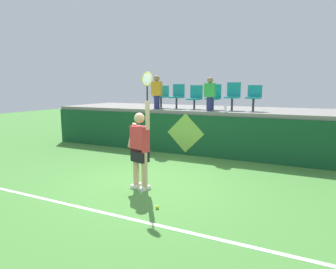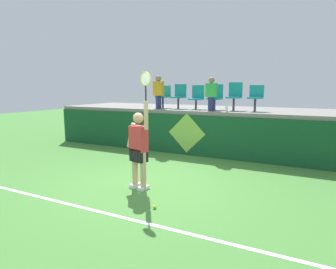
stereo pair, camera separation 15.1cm
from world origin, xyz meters
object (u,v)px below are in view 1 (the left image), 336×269
tennis_ball (157,207)px  stadium_chair_5 (254,96)px  spectator_1 (157,91)px  stadium_chair_1 (177,95)px  water_bottle (225,108)px  stadium_chair_0 (162,95)px  tennis_player (140,147)px  stadium_chair_3 (214,96)px  stadium_chair_2 (195,96)px  spectator_0 (210,93)px  stadium_chair_4 (233,95)px

tennis_ball → stadium_chair_5: bearing=81.3°
tennis_ball → spectator_1: bearing=118.0°
stadium_chair_1 → stadium_chair_5: 2.63m
water_bottle → stadium_chair_0: (-2.53, 0.71, 0.35)m
tennis_player → stadium_chair_1: bearing=103.7°
stadium_chair_0 → stadium_chair_3: (1.94, 0.01, -0.01)m
stadium_chair_0 → tennis_ball: bearing=-63.9°
stadium_chair_2 → stadium_chair_3: 0.66m
tennis_player → spectator_0: 4.00m
stadium_chair_2 → stadium_chair_3: (0.66, -0.00, 0.02)m
water_bottle → stadium_chair_5: bearing=44.9°
stadium_chair_0 → stadium_chair_5: 3.24m
stadium_chair_5 → tennis_ball: bearing=-98.7°
spectator_0 → stadium_chair_4: bearing=33.9°
water_bottle → stadium_chair_5: stadium_chair_5 is taller
spectator_0 → tennis_player: bearing=-94.1°
stadium_chair_1 → stadium_chair_3: 1.32m
tennis_player → tennis_ball: bearing=-43.4°
stadium_chair_1 → tennis_player: bearing=-76.3°
stadium_chair_4 → stadium_chair_3: bearing=180.0°
stadium_chair_2 → stadium_chair_5: bearing=-0.3°
tennis_ball → stadium_chair_4: (0.11, 5.04, 1.89)m
water_bottle → spectator_0: spectator_0 is taller
stadium_chair_1 → water_bottle: bearing=-20.5°
water_bottle → stadium_chair_4: (0.05, 0.72, 0.40)m
stadium_chair_2 → stadium_chair_4: stadium_chair_4 is taller
stadium_chair_2 → spectator_0: spectator_0 is taller
stadium_chair_2 → stadium_chair_3: size_ratio=0.97×
stadium_chair_1 → stadium_chair_5: bearing=-0.2°
stadium_chair_3 → spectator_1: size_ratio=0.73×
tennis_ball → stadium_chair_0: stadium_chair_0 is taller
stadium_chair_1 → stadium_chair_0: bearing=-179.4°
spectator_0 → spectator_1: spectator_1 is taller
tennis_player → stadium_chair_5: tennis_player is taller
water_bottle → stadium_chair_2: 1.48m
tennis_player → water_bottle: size_ratio=11.39×
stadium_chair_4 → spectator_1: 2.61m
stadium_chair_4 → stadium_chair_1: bearing=-179.9°
stadium_chair_3 → stadium_chair_2: bearing=180.0°
stadium_chair_3 → water_bottle: bearing=-50.5°
tennis_ball → stadium_chair_5: 5.42m
water_bottle → stadium_chair_2: size_ratio=0.26×
stadium_chair_2 → spectator_0: (0.66, -0.43, 0.12)m
stadium_chair_1 → spectator_0: 1.39m
stadium_chair_1 → stadium_chair_3: (1.32, 0.00, -0.02)m
spectator_0 → stadium_chair_5: bearing=17.8°
stadium_chair_1 → stadium_chair_3: size_ratio=1.01×
water_bottle → tennis_player: bearing=-103.8°
tennis_player → water_bottle: (0.87, 3.56, 0.61)m
stadium_chair_4 → spectator_1: spectator_1 is taller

